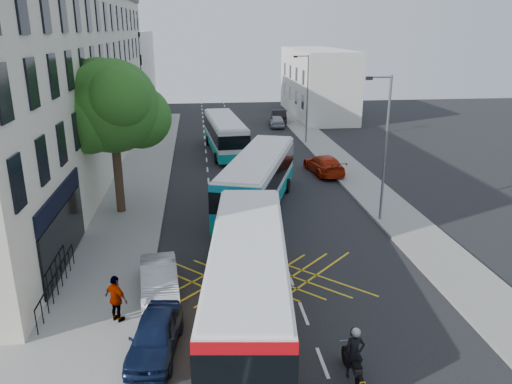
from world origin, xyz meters
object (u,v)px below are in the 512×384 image
object	(u,v)px
distant_car_dark	(279,116)
lamp_near	(384,142)
distant_car_silver	(277,121)
street_tree	(112,107)
lamp_far	(306,95)
parked_car_blue	(155,335)
bus_near	(248,279)
bus_far	(225,134)
parked_car_silver	(159,280)
bus_mid	(258,180)
motorbike	(354,356)
pedestrian_far	(116,299)
red_hatchback	(324,164)
distant_car_grey	(223,117)

from	to	relation	value
distant_car_dark	lamp_near	bearing A→B (deg)	97.30
distant_car_silver	lamp_near	bearing A→B (deg)	96.14
distant_car_silver	street_tree	bearing A→B (deg)	65.92
lamp_far	parked_car_blue	distance (m)	33.16
bus_near	lamp_far	bearing A→B (deg)	80.70
bus_far	parked_car_silver	distance (m)	24.86
lamp_near	bus_mid	distance (m)	7.78
bus_far	motorbike	world-z (taller)	bus_far
parked_car_blue	distant_car_silver	size ratio (longest dim) A/B	0.98
parked_car_blue	parked_car_silver	size ratio (longest dim) A/B	0.91
lamp_near	pedestrian_far	world-z (taller)	lamp_near
distant_car_silver	distant_car_dark	bearing A→B (deg)	-100.31
lamp_near	distant_car_dark	size ratio (longest dim) A/B	1.76
parked_car_blue	red_hatchback	size ratio (longest dim) A/B	0.79
bus_mid	street_tree	bearing A→B (deg)	-160.27
bus_far	distant_car_grey	xyz separation A→B (m)	(0.55, 14.56, -0.99)
bus_mid	distant_car_silver	xyz separation A→B (m)	(5.16, 25.45, -1.06)
bus_mid	parked_car_silver	size ratio (longest dim) A/B	2.85
parked_car_blue	distant_car_dark	distance (m)	43.43
parked_car_blue	parked_car_silver	world-z (taller)	parked_car_silver
bus_mid	lamp_near	bearing A→B (deg)	-7.38
bus_mid	pedestrian_far	bearing A→B (deg)	-100.59
lamp_near	parked_car_blue	world-z (taller)	lamp_near
bus_near	bus_mid	size ratio (longest dim) A/B	1.01
red_hatchback	street_tree	bearing A→B (deg)	19.60
bus_mid	parked_car_silver	xyz separation A→B (m)	(-5.29, -10.10, -1.04)
lamp_near	distant_car_grey	bearing A→B (deg)	102.52
lamp_far	parked_car_silver	xyz separation A→B (m)	(-11.80, -26.95, -3.93)
bus_near	parked_car_silver	distance (m)	4.25
lamp_far	distant_car_dark	bearing A→B (deg)	93.54
bus_near	parked_car_blue	size ratio (longest dim) A/B	3.14
distant_car_dark	pedestrian_far	size ratio (longest dim) A/B	2.49
red_hatchback	pedestrian_far	distance (m)	22.59
bus_near	bus_far	distance (m)	26.79
bus_near	red_hatchback	distance (m)	20.66
lamp_far	distant_car_dark	world-z (taller)	lamp_far
bus_near	pedestrian_far	bearing A→B (deg)	-177.31
parked_car_blue	pedestrian_far	distance (m)	2.44
lamp_near	distant_car_silver	xyz separation A→B (m)	(-1.34, 28.60, -3.95)
bus_mid	bus_far	world-z (taller)	bus_mid
bus_mid	parked_car_silver	world-z (taller)	bus_mid
street_tree	parked_car_blue	xyz separation A→B (m)	(3.02, -13.74, -5.64)
bus_far	pedestrian_far	world-z (taller)	bus_far
lamp_far	parked_car_blue	world-z (taller)	lamp_far
distant_car_grey	distant_car_silver	bearing A→B (deg)	-25.46
parked_car_silver	bus_mid	bearing A→B (deg)	56.53
parked_car_blue	lamp_near	bearing A→B (deg)	49.69
lamp_near	motorbike	distance (m)	14.50
bus_mid	parked_car_blue	bearing A→B (deg)	-91.97
lamp_far	red_hatchback	world-z (taller)	lamp_far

